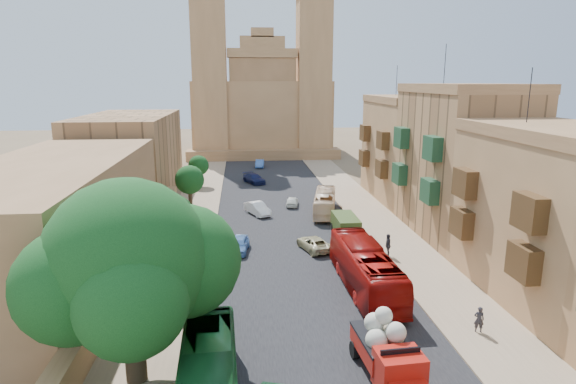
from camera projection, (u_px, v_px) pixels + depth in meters
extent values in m
cube|color=black|center=(284.00, 221.00, 49.27)|extent=(14.00, 140.00, 0.01)
cube|color=#947C61|center=(375.00, 219.00, 50.19)|extent=(5.00, 140.00, 0.01)
cube|color=#947C61|center=(190.00, 224.00, 48.35)|extent=(5.00, 140.00, 0.01)
cube|color=#947C61|center=(351.00, 219.00, 49.94)|extent=(0.25, 140.00, 0.12)
cube|color=#947C61|center=(215.00, 223.00, 48.58)|extent=(0.25, 140.00, 0.12)
cube|color=#9E7147|center=(556.00, 219.00, 31.22)|extent=(8.00, 14.00, 10.50)
cube|color=olive|center=(567.00, 132.00, 29.95)|extent=(8.20, 14.00, 0.80)
cylinder|color=black|center=(530.00, 95.00, 32.07)|extent=(0.06, 0.06, 3.60)
cube|color=#4A3018|center=(523.00, 262.00, 27.27)|extent=(0.90, 2.20, 2.00)
cube|color=#4A3018|center=(461.00, 223.00, 34.87)|extent=(0.90, 2.20, 2.00)
cube|color=#4A3018|center=(529.00, 212.00, 26.61)|extent=(0.90, 2.20, 2.00)
cube|color=#4A3018|center=(465.00, 183.00, 34.21)|extent=(0.90, 2.20, 2.00)
cube|color=#A8784C|center=(461.00, 164.00, 44.51)|extent=(8.00, 14.00, 13.00)
cube|color=olive|center=(467.00, 88.00, 42.96)|extent=(8.20, 14.00, 0.80)
cylinder|color=black|center=(445.00, 64.00, 45.08)|extent=(0.06, 0.06, 3.60)
cube|color=#1B452A|center=(430.00, 191.00, 40.63)|extent=(0.90, 2.20, 2.00)
cube|color=#1B452A|center=(399.00, 174.00, 48.23)|extent=(0.90, 2.20, 2.00)
cube|color=#1B452A|center=(432.00, 148.00, 39.81)|extent=(0.90, 2.20, 2.00)
cube|color=#1B452A|center=(401.00, 138.00, 47.41)|extent=(0.90, 2.20, 2.00)
cube|color=#9E7147|center=(409.00, 151.00, 58.26)|extent=(8.00, 14.00, 11.50)
cube|color=olive|center=(411.00, 99.00, 56.87)|extent=(8.20, 14.00, 0.80)
cylinder|color=black|center=(397.00, 80.00, 58.99)|extent=(0.06, 0.06, 3.60)
cube|color=#4A3018|center=(382.00, 169.00, 54.33)|extent=(0.90, 2.20, 2.00)
cube|color=#4A3018|center=(364.00, 158.00, 61.94)|extent=(0.90, 2.20, 2.00)
cube|color=#4A3018|center=(383.00, 140.00, 53.61)|extent=(0.90, 2.20, 2.00)
cube|color=#4A3018|center=(365.00, 133.00, 61.21)|extent=(0.90, 2.20, 2.00)
cube|color=#9E7147|center=(139.00, 250.00, 38.17)|extent=(1.00, 40.00, 1.80)
cube|color=olive|center=(53.00, 219.00, 34.95)|extent=(10.00, 28.00, 8.40)
cube|color=#A8784C|center=(130.00, 155.00, 59.98)|extent=(10.00, 22.00, 10.00)
cube|color=#9E7147|center=(261.00, 117.00, 97.14)|extent=(26.00, 20.00, 14.00)
cube|color=olive|center=(264.00, 154.00, 88.34)|extent=(28.00, 4.00, 1.80)
cube|color=olive|center=(263.00, 104.00, 87.94)|extent=(12.00, 2.00, 16.00)
cube|color=#9E7147|center=(262.00, 53.00, 85.93)|extent=(12.60, 2.40, 1.60)
cube|color=#9E7147|center=(262.00, 43.00, 85.55)|extent=(8.00, 2.00, 2.40)
cube|color=#9E7147|center=(262.00, 33.00, 85.15)|extent=(4.00, 2.00, 1.60)
cube|color=#9E7147|center=(210.00, 78.00, 87.27)|extent=(6.00, 6.00, 29.00)
cube|color=#9E7147|center=(314.00, 78.00, 89.10)|extent=(6.00, 6.00, 29.00)
cylinder|color=#382B1C|center=(135.00, 344.00, 22.73)|extent=(0.99, 0.99, 3.75)
sphere|color=#0F3915|center=(128.00, 260.00, 21.77)|extent=(7.51, 7.51, 7.51)
sphere|color=#0F3915|center=(184.00, 261.00, 23.28)|extent=(5.53, 5.53, 5.53)
sphere|color=#0F3915|center=(73.00, 286.00, 20.87)|extent=(5.14, 5.14, 5.14)
sphere|color=#0F3915|center=(131.00, 303.00, 19.75)|extent=(4.74, 4.74, 4.74)
sphere|color=#0F3915|center=(114.00, 229.00, 23.59)|extent=(4.35, 4.35, 4.35)
cylinder|color=#382B1C|center=(154.00, 291.00, 30.64)|extent=(0.44, 0.44, 1.93)
sphere|color=#0F3915|center=(152.00, 262.00, 30.20)|extent=(2.81, 2.81, 2.81)
cylinder|color=#382B1C|center=(177.00, 233.00, 42.27)|extent=(0.44, 0.44, 1.95)
sphere|color=#0F3915|center=(176.00, 211.00, 41.83)|extent=(2.84, 2.84, 2.84)
cylinder|color=#382B1C|center=(190.00, 199.00, 53.88)|extent=(0.44, 0.44, 2.21)
sphere|color=#0F3915|center=(190.00, 180.00, 53.37)|extent=(3.22, 3.22, 3.22)
cylinder|color=#382B1C|center=(199.00, 179.00, 65.54)|extent=(0.44, 0.44, 1.90)
sphere|color=#0F3915|center=(199.00, 165.00, 65.11)|extent=(2.76, 2.76, 2.76)
cube|color=red|center=(381.00, 346.00, 23.75)|extent=(2.39, 3.67, 0.88)
cube|color=black|center=(382.00, 337.00, 23.64)|extent=(2.44, 3.72, 0.12)
cube|color=red|center=(399.00, 371.00, 21.56)|extent=(2.17, 1.80, 1.76)
cube|color=black|center=(400.00, 357.00, 21.40)|extent=(1.86, 0.22, 0.88)
cylinder|color=black|center=(355.00, 350.00, 24.89)|extent=(0.40, 0.90, 0.88)
cylinder|color=black|center=(391.00, 346.00, 25.21)|extent=(0.40, 0.90, 0.88)
sphere|color=beige|center=(377.00, 340.00, 22.94)|extent=(1.08, 1.08, 1.08)
sphere|color=beige|center=(394.00, 335.00, 23.38)|extent=(1.08, 1.08, 1.08)
sphere|color=beige|center=(378.00, 327.00, 24.15)|extent=(1.08, 1.08, 1.08)
sphere|color=beige|center=(374.00, 323.00, 23.49)|extent=(0.98, 0.98, 0.98)
sphere|color=beige|center=(396.00, 332.00, 22.68)|extent=(0.98, 0.98, 0.98)
sphere|color=beige|center=(384.00, 316.00, 23.27)|extent=(0.88, 0.88, 0.88)
cube|color=#384E1D|center=(346.00, 226.00, 44.57)|extent=(1.97, 4.51, 1.86)
cylinder|color=black|center=(339.00, 237.00, 43.09)|extent=(0.30, 0.75, 0.74)
cylinder|color=black|center=(359.00, 236.00, 43.26)|extent=(0.30, 0.75, 0.74)
cylinder|color=black|center=(333.00, 227.00, 46.13)|extent=(0.30, 0.75, 0.74)
cylinder|color=black|center=(351.00, 226.00, 46.30)|extent=(0.30, 0.75, 0.74)
imported|color=#970D09|center=(365.00, 269.00, 32.75)|extent=(2.84, 11.18, 3.10)
imported|color=beige|center=(325.00, 203.00, 51.84)|extent=(3.85, 9.04, 2.45)
imported|color=#5486C5|center=(239.00, 244.00, 40.33)|extent=(2.03, 3.97, 1.29)
imported|color=white|center=(258.00, 209.00, 51.58)|extent=(2.98, 4.28, 1.34)
imported|color=tan|center=(314.00, 243.00, 40.80)|extent=(3.02, 4.49, 1.14)
imported|color=#121A4B|center=(254.00, 179.00, 67.52)|extent=(3.54, 4.88, 1.31)
imported|color=white|center=(292.00, 201.00, 55.21)|extent=(1.79, 3.41, 1.10)
imported|color=#4570C1|center=(260.00, 164.00, 79.87)|extent=(1.66, 3.95, 1.27)
imported|color=#2D2A2E|center=(479.00, 319.00, 27.36)|extent=(0.65, 0.51, 1.56)
imported|color=#38373D|center=(388.00, 245.00, 39.16)|extent=(0.70, 1.20, 1.93)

